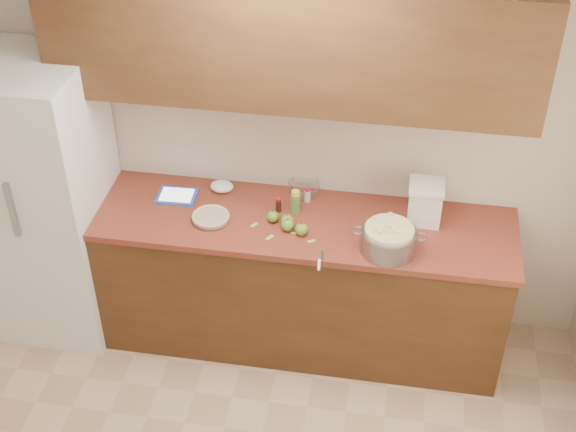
% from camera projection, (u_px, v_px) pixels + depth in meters
% --- Properties ---
extents(room_shell, '(3.60, 3.60, 3.60)m').
position_uv_depth(room_shell, '(224.00, 364.00, 3.20)').
color(room_shell, tan).
rests_on(room_shell, ground).
extents(counter_run, '(2.64, 0.68, 0.92)m').
position_uv_depth(counter_run, '(285.00, 279.00, 4.87)').
color(counter_run, '#502D16').
rests_on(counter_run, ground).
extents(upper_cabinets, '(2.60, 0.34, 0.70)m').
position_uv_depth(upper_cabinets, '(290.00, 41.00, 4.09)').
color(upper_cabinets, '#543619').
rests_on(upper_cabinets, room_shell).
extents(fridge, '(0.70, 0.70, 1.80)m').
position_uv_depth(fridge, '(46.00, 201.00, 4.76)').
color(fridge, white).
rests_on(fridge, ground).
extents(pie, '(0.22, 0.22, 0.04)m').
position_uv_depth(pie, '(211.00, 217.00, 4.57)').
color(pie, silver).
rests_on(pie, counter_run).
extents(colander, '(0.41, 0.30, 0.15)m').
position_uv_depth(colander, '(389.00, 239.00, 4.32)').
color(colander, gray).
rests_on(colander, counter_run).
extents(flour_canister, '(0.20, 0.20, 0.24)m').
position_uv_depth(flour_canister, '(425.00, 202.00, 4.51)').
color(flour_canister, silver).
rests_on(flour_canister, counter_run).
extents(tablet, '(0.24, 0.19, 0.02)m').
position_uv_depth(tablet, '(177.00, 196.00, 4.75)').
color(tablet, blue).
rests_on(tablet, counter_run).
extents(paring_knife, '(0.03, 0.17, 0.02)m').
position_uv_depth(paring_knife, '(320.00, 263.00, 4.27)').
color(paring_knife, gray).
rests_on(paring_knife, counter_run).
extents(lemon_bottle, '(0.05, 0.05, 0.15)m').
position_uv_depth(lemon_bottle, '(295.00, 202.00, 4.60)').
color(lemon_bottle, '#4C8C38').
rests_on(lemon_bottle, counter_run).
extents(cinnamon_shaker, '(0.04, 0.04, 0.09)m').
position_uv_depth(cinnamon_shaker, '(308.00, 195.00, 4.70)').
color(cinnamon_shaker, beige).
rests_on(cinnamon_shaker, counter_run).
extents(vanilla_bottle, '(0.03, 0.03, 0.09)m').
position_uv_depth(vanilla_bottle, '(278.00, 205.00, 4.62)').
color(vanilla_bottle, black).
rests_on(vanilla_bottle, counter_run).
extents(mixing_bowl, '(0.19, 0.19, 0.07)m').
position_uv_depth(mixing_bowl, '(304.00, 187.00, 4.77)').
color(mixing_bowl, silver).
rests_on(mixing_bowl, counter_run).
extents(paper_towel, '(0.17, 0.16, 0.06)m').
position_uv_depth(paper_towel, '(222.00, 186.00, 4.80)').
color(paper_towel, white).
rests_on(paper_towel, counter_run).
extents(apple_left, '(0.07, 0.07, 0.08)m').
position_uv_depth(apple_left, '(273.00, 217.00, 4.55)').
color(apple_left, '#5A8C22').
rests_on(apple_left, counter_run).
extents(apple_center, '(0.08, 0.08, 0.09)m').
position_uv_depth(apple_center, '(287.00, 221.00, 4.51)').
color(apple_center, '#5A8C22').
rests_on(apple_center, counter_run).
extents(apple_front, '(0.07, 0.07, 0.09)m').
position_uv_depth(apple_front, '(288.00, 225.00, 4.48)').
color(apple_front, '#5A8C22').
rests_on(apple_front, counter_run).
extents(apple_extra, '(0.07, 0.07, 0.08)m').
position_uv_depth(apple_extra, '(301.00, 229.00, 4.45)').
color(apple_extra, '#5A8C22').
rests_on(apple_extra, counter_run).
extents(peel_a, '(0.04, 0.05, 0.00)m').
position_uv_depth(peel_a, '(254.00, 225.00, 4.54)').
color(peel_a, '#9BC760').
rests_on(peel_a, counter_run).
extents(peel_b, '(0.04, 0.06, 0.00)m').
position_uv_depth(peel_b, '(270.00, 237.00, 4.45)').
color(peel_b, '#9BC760').
rests_on(peel_b, counter_run).
extents(peel_c, '(0.05, 0.04, 0.00)m').
position_uv_depth(peel_c, '(312.00, 241.00, 4.43)').
color(peel_c, '#9BC760').
rests_on(peel_c, counter_run).
extents(peel_d, '(0.03, 0.02, 0.00)m').
position_uv_depth(peel_d, '(293.00, 233.00, 4.48)').
color(peel_d, '#9BC760').
rests_on(peel_d, counter_run).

